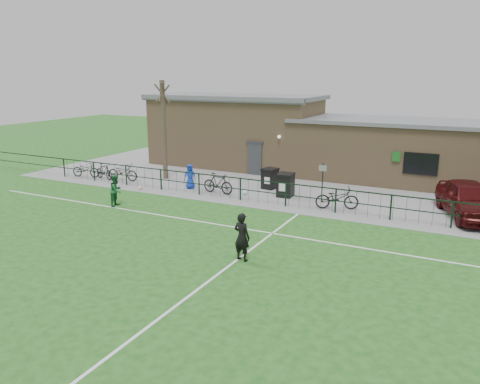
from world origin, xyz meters
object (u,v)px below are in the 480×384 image
at_px(bicycle_e, 337,198).
at_px(sign_post, 322,183).
at_px(outfield_player, 116,190).
at_px(wheelie_bin_right, 270,179).
at_px(bicycle_b, 104,171).
at_px(bicycle_c, 123,172).
at_px(bicycle_d, 218,183).
at_px(bicycle_a, 86,169).
at_px(bare_tree, 164,131).
at_px(spectator_child, 190,176).
at_px(car_maroon, 469,199).
at_px(ball_ground, 140,188).
at_px(wheelie_bin_left, 286,186).

bearing_deg(bicycle_e, sign_post, 28.87).
bearing_deg(outfield_player, sign_post, -71.24).
xyz_separation_m(wheelie_bin_right, bicycle_b, (-10.13, -2.40, -0.06)).
distance_m(sign_post, bicycle_c, 12.39).
relative_size(wheelie_bin_right, bicycle_d, 0.58).
height_order(sign_post, bicycle_a, sign_post).
bearing_deg(wheelie_bin_right, bare_tree, -166.18).
distance_m(wheelie_bin_right, bicycle_b, 10.41).
relative_size(bicycle_b, spectator_child, 1.16).
height_order(car_maroon, bicycle_b, car_maroon).
bearing_deg(bicycle_d, bare_tree, 73.95).
relative_size(sign_post, spectator_child, 1.43).
relative_size(car_maroon, outfield_player, 3.14).
bearing_deg(bicycle_d, bicycle_b, 95.12).
bearing_deg(bicycle_c, bicycle_e, -97.94).
xyz_separation_m(bicycle_b, bicycle_e, (14.66, 0.03, 0.05)).
distance_m(sign_post, bicycle_b, 13.67).
distance_m(bicycle_c, ball_ground, 2.86).
distance_m(wheelie_bin_right, bicycle_e, 5.11).
relative_size(wheelie_bin_left, car_maroon, 0.24).
xyz_separation_m(sign_post, bicycle_c, (-12.36, -0.70, -0.47)).
bearing_deg(ball_ground, bicycle_e, 6.40).
height_order(wheelie_bin_left, sign_post, sign_post).
bearing_deg(bare_tree, ball_ground, -81.68).
xyz_separation_m(car_maroon, bicycle_a, (-21.80, -1.49, -0.35)).
xyz_separation_m(bicycle_a, ball_ground, (5.18, -1.13, -0.40)).
distance_m(wheelie_bin_right, bicycle_d, 3.12).
relative_size(car_maroon, ball_ground, 22.20).
distance_m(wheelie_bin_right, spectator_child, 4.54).
bearing_deg(wheelie_bin_left, bicycle_a, -179.12).
bearing_deg(car_maroon, ball_ground, 169.31).
distance_m(bicycle_a, bicycle_b, 1.46).
xyz_separation_m(bicycle_b, bicycle_d, (8.06, 0.07, 0.08)).
relative_size(bicycle_c, bicycle_e, 0.97).
bearing_deg(bicycle_d, bicycle_c, 93.31).
xyz_separation_m(bare_tree, bicycle_e, (11.38, -1.84, -2.44)).
relative_size(bicycle_a, bicycle_c, 0.93).
relative_size(wheelie_bin_left, bicycle_a, 0.63).
distance_m(bicycle_c, spectator_child, 4.81).
xyz_separation_m(wheelie_bin_right, bicycle_c, (-8.85, -2.17, -0.02)).
relative_size(sign_post, ball_ground, 9.08).
xyz_separation_m(wheelie_bin_left, bicycle_c, (-10.30, -0.91, -0.06)).
bearing_deg(bicycle_b, bare_tree, -46.68).
bearing_deg(car_maroon, bare_tree, 158.86).
bearing_deg(bicycle_d, wheelie_bin_right, -37.03).
xyz_separation_m(bare_tree, outfield_player, (1.49, -6.16, -2.22)).
bearing_deg(bare_tree, wheelie_bin_right, 4.40).
distance_m(bare_tree, bicycle_c, 3.57).
height_order(sign_post, bicycle_c, sign_post).
height_order(car_maroon, bicycle_a, car_maroon).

